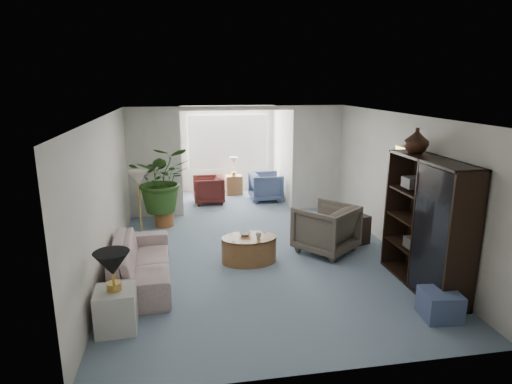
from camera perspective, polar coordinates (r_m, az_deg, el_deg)
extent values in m
plane|color=gray|center=(7.57, 0.79, -9.21)|extent=(6.00, 6.00, 0.00)
plane|color=gray|center=(11.41, -3.02, -1.08)|extent=(2.60, 2.60, 0.00)
cube|color=white|center=(10.00, -13.23, 3.72)|extent=(1.20, 0.12, 2.50)
cube|color=white|center=(10.48, 8.03, 4.43)|extent=(1.20, 0.12, 2.50)
cube|color=white|center=(9.93, -2.42, 10.99)|extent=(2.60, 0.12, 0.10)
cube|color=white|center=(12.18, -3.73, 6.62)|extent=(2.20, 0.02, 1.50)
cube|color=white|center=(12.15, -3.71, 6.60)|extent=(2.20, 0.02, 1.50)
cube|color=#B6AE92|center=(7.81, 19.04, 3.78)|extent=(0.04, 0.50, 0.40)
imported|color=beige|center=(7.01, -14.89, -8.89)|extent=(0.94, 2.21, 0.64)
cube|color=beige|center=(5.85, -17.96, -14.55)|extent=(0.51, 0.51, 0.54)
cone|color=black|center=(5.58, -18.45, -8.95)|extent=(0.44, 0.44, 0.30)
cone|color=beige|center=(8.55, -15.30, 1.83)|extent=(0.36, 0.36, 0.28)
cylinder|color=olive|center=(7.50, -0.93, -7.58)|extent=(1.04, 1.04, 0.45)
imported|color=silver|center=(7.50, -1.43, -5.55)|extent=(0.22, 0.22, 0.05)
imported|color=beige|center=(7.34, 0.35, -5.81)|extent=(0.11, 0.11, 0.10)
imported|color=#665C50|center=(7.98, 9.20, -4.77)|extent=(1.34, 1.34, 0.88)
cube|color=black|center=(8.54, 12.96, -4.83)|extent=(0.55, 0.49, 0.55)
cube|color=black|center=(6.86, 21.63, -4.00)|extent=(0.47, 1.77, 1.97)
imported|color=#321A10|center=(7.03, 20.41, 6.39)|extent=(0.37, 0.37, 0.38)
cube|color=#4C5983|center=(6.34, 23.10, -13.51)|extent=(0.51, 0.51, 0.37)
cylinder|color=brown|center=(9.56, -11.98, -3.44)|extent=(0.40, 0.40, 0.32)
imported|color=#2C511C|center=(9.34, -12.26, 1.67)|extent=(1.28, 1.11, 1.43)
imported|color=#4C5983|center=(11.30, 1.32, 0.71)|extent=(0.82, 0.80, 0.73)
imported|color=#511D1B|center=(11.12, -6.29, 0.30)|extent=(0.78, 0.76, 0.69)
cube|color=olive|center=(11.93, -2.92, 0.93)|extent=(0.44, 0.35, 0.53)
cube|color=black|center=(6.61, 22.93, -8.02)|extent=(0.30, 0.26, 0.16)
cube|color=#3B3835|center=(7.07, 20.36, -6.30)|extent=(0.30, 0.26, 0.16)
cube|color=#2A2621|center=(6.35, 23.63, -0.41)|extent=(0.30, 0.26, 0.16)
cube|color=#4B4947|center=(7.00, 20.15, 1.20)|extent=(0.30, 0.26, 0.16)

